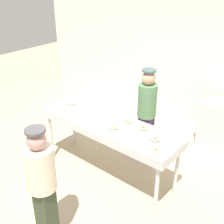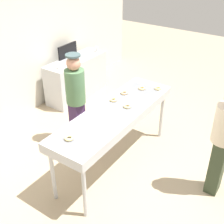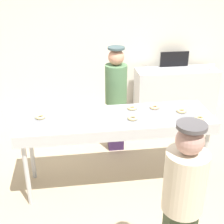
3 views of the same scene
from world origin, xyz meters
TOP-DOWN VIEW (x-y plane):
  - ground_plane at (0.00, 0.00)m, footprint 16.00×16.00m
  - fryer_conveyor at (0.00, 0.00)m, footprint 2.40×0.71m
  - plain_donut_0 at (0.24, 0.19)m, footprint 0.17×0.17m
  - plain_donut_1 at (0.54, 0.18)m, footprint 0.17×0.17m
  - plain_donut_2 at (1.00, -0.21)m, footprint 0.16×0.16m
  - plain_donut_3 at (-0.92, 0.09)m, footprint 0.16×0.16m
  - plain_donut_4 at (0.85, 0.02)m, footprint 0.16×0.16m
  - plain_donut_5 at (0.19, -0.09)m, footprint 0.15×0.15m
  - worker_baker at (0.14, 0.88)m, footprint 0.33×0.33m
  - customer_waiting at (0.32, -1.51)m, footprint 0.34×0.34m
  - prep_counter at (1.49, 2.04)m, footprint 1.56×0.52m
  - paper_cup_0 at (2.14, 1.94)m, footprint 0.07×0.07m
  - paper_cup_1 at (0.89, 1.95)m, footprint 0.07×0.07m
  - menu_display at (1.49, 2.25)m, footprint 0.56×0.04m

SIDE VIEW (x-z plane):
  - ground_plane at x=0.00m, z-range 0.00..0.00m
  - prep_counter at x=1.49m, z-range 0.00..0.89m
  - fryer_conveyor at x=0.00m, z-range 0.42..1.42m
  - worker_baker at x=0.14m, z-range 0.11..1.76m
  - customer_waiting at x=0.32m, z-range 0.11..1.78m
  - paper_cup_0 at x=2.14m, z-range 0.89..1.00m
  - paper_cup_1 at x=0.89m, z-range 0.89..1.00m
  - plain_donut_0 at x=0.24m, z-range 1.00..1.03m
  - plain_donut_1 at x=0.54m, z-range 1.00..1.03m
  - plain_donut_2 at x=1.00m, z-range 1.00..1.03m
  - plain_donut_3 at x=-0.92m, z-range 1.00..1.03m
  - plain_donut_4 at x=0.85m, z-range 1.00..1.03m
  - plain_donut_5 at x=0.19m, z-range 1.00..1.03m
  - menu_display at x=1.49m, z-range 0.89..1.19m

